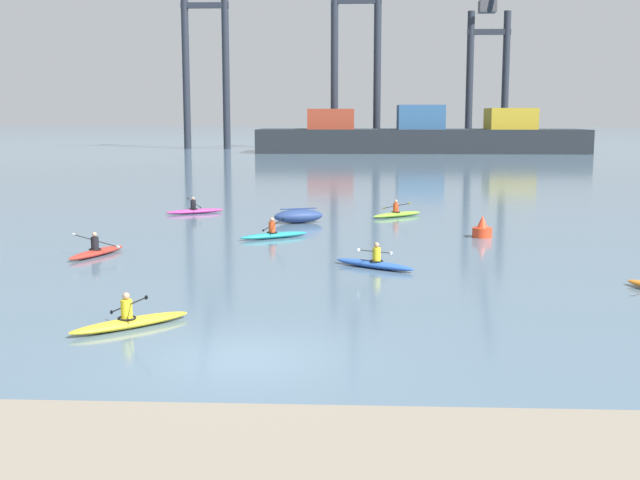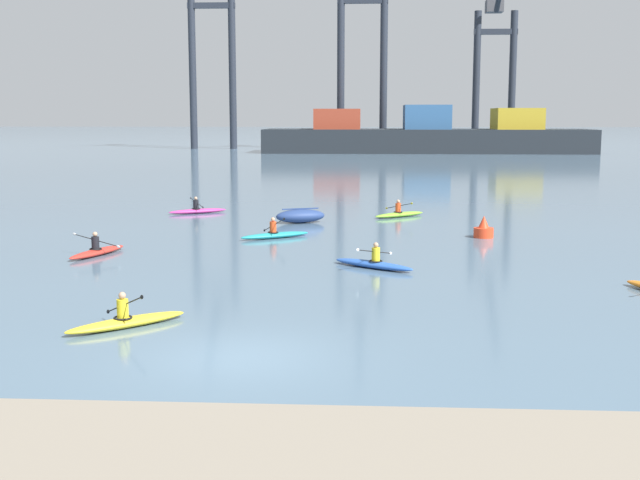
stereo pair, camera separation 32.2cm
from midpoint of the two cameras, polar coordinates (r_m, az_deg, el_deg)
ground_plane at (r=19.02m, az=-5.76°, el=-8.14°), size 800.00×800.00×0.00m
container_barge at (r=125.67m, az=6.91°, el=7.19°), size 48.84×11.34×7.10m
gantry_crane_west at (r=140.22m, az=-8.06°, el=13.76°), size 7.88×14.53×37.40m
gantry_crane_west_mid at (r=134.61m, az=2.45°, el=14.09°), size 8.07×15.43×36.75m
gantry_crane_east_mid at (r=142.38m, az=11.59°, el=12.62°), size 7.16×17.04×32.47m
capsized_dinghy at (r=42.36m, az=-1.73°, el=1.67°), size 2.82×1.98×0.76m
channel_buoy at (r=37.96m, az=10.98°, el=0.72°), size 0.90×0.90×1.00m
kayak_blue at (r=29.82m, az=3.50°, el=-1.63°), size 3.11×2.47×0.95m
kayak_yellow at (r=22.07m, az=-13.47°, el=-5.51°), size 2.89×2.77×1.06m
kayak_red at (r=33.61m, az=-15.54°, el=-0.77°), size 2.16×3.42×0.95m
kayak_teal at (r=37.08m, az=-3.48°, el=0.39°), size 3.16×2.38×1.06m
kayak_lime at (r=45.07m, az=5.17°, el=1.83°), size 3.00×2.63×0.95m
kayak_magenta at (r=46.98m, az=-8.89°, el=2.04°), size 3.23×2.26×0.95m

